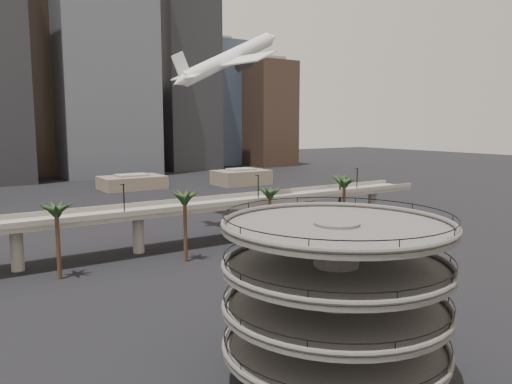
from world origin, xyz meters
TOP-DOWN VIEW (x-y plane):
  - ground at (0.00, 0.00)m, footprint 700.00×700.00m
  - parking_ramp at (-13.00, -4.00)m, footprint 22.20×22.20m
  - overpass at (0.00, 55.00)m, footprint 130.00×9.30m
  - palm_trees at (11.58, 47.18)m, footprint 76.40×18.40m
  - low_buildings at (6.89, 142.30)m, footprint 135.00×27.50m
  - skyline at (15.11, 217.08)m, footprint 269.00×86.00m
  - airborne_jet at (18.17, 68.74)m, footprint 32.68×30.18m
  - car_a at (-5.40, 14.47)m, footprint 4.94×2.63m
  - car_b at (10.95, 17.14)m, footprint 4.36×2.56m
  - car_c at (28.34, 19.64)m, footprint 5.30×3.10m

SIDE VIEW (x-z plane):
  - ground at x=0.00m, z-range 0.00..0.00m
  - car_b at x=10.95m, z-range 0.00..1.36m
  - car_c at x=28.34m, z-range 0.00..1.44m
  - car_a at x=-5.40m, z-range 0.00..1.60m
  - low_buildings at x=6.89m, z-range -0.54..6.26m
  - overpass at x=0.00m, z-range -0.01..14.69m
  - parking_ramp at x=-13.00m, z-range 1.16..18.51m
  - palm_trees at x=11.58m, z-range 4.30..18.30m
  - airborne_jet at x=18.17m, z-range 32.44..49.59m
  - skyline at x=15.11m, z-range -17.52..113.23m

